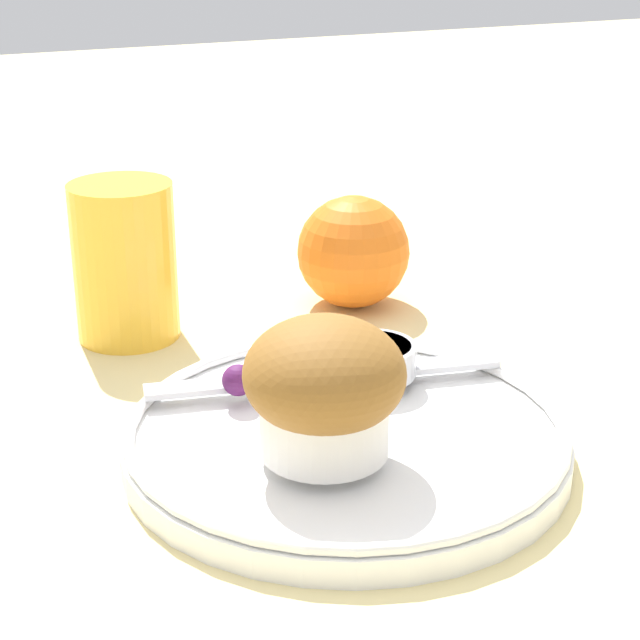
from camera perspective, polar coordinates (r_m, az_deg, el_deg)
The scene contains 8 objects.
ground_plane at distance 0.58m, azimuth 1.37°, elevation -5.95°, with size 3.00×3.00×0.00m, color beige.
plate at distance 0.55m, azimuth 1.40°, elevation -6.32°, with size 0.23×0.23×0.02m.
muffin at distance 0.50m, azimuth 0.24°, elevation -3.62°, with size 0.08×0.08×0.07m.
cream_ramekin at distance 0.59m, azimuth 2.86°, elevation -2.02°, with size 0.05×0.05×0.02m.
berry_pair at distance 0.57m, azimuth -3.63°, elevation -3.09°, with size 0.03×0.02×0.02m.
butter_knife at distance 0.59m, azimuth 0.48°, elevation -2.95°, with size 0.20×0.05×0.00m.
orange_fruit at distance 0.74m, azimuth 1.79°, elevation 3.66°, with size 0.08×0.08×0.08m.
juice_glass at distance 0.69m, azimuth -10.37°, elevation 3.08°, with size 0.07×0.07×0.10m.
Camera 1 is at (-0.22, -0.46, 0.27)m, focal length 60.00 mm.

